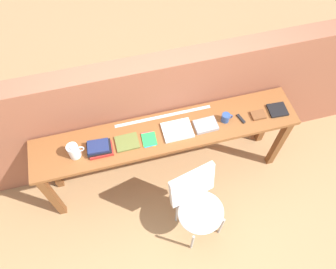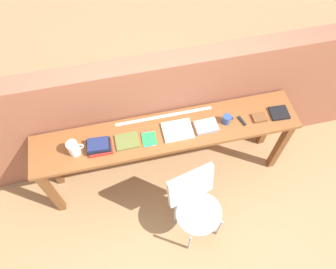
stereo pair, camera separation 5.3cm
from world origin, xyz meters
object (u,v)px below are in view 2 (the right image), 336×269
leather_journal_brown (259,117)px  book_repair_rightmost (279,113)px  book_open_centre (178,130)px  pitcher_white (74,148)px  magazine_cycling (127,141)px  chair_white_moulded (196,204)px  pamphlet_pile_colourful (149,139)px  multitool_folded (242,121)px  book_stack_leftmost (99,146)px  mug (227,119)px

leather_journal_brown → book_repair_rightmost: bearing=3.6°
book_open_centre → leather_journal_brown: 0.79m
leather_journal_brown → pitcher_white: bearing=-179.3°
magazine_cycling → pitcher_white: bearing=-179.1°
book_repair_rightmost → chair_white_moulded: bearing=-145.2°
pamphlet_pile_colourful → multitool_folded: multitool_folded is taller
book_stack_leftmost → leather_journal_brown: book_stack_leftmost is taller
mug → magazine_cycling: bearing=-179.4°
mug → book_stack_leftmost: bearing=-178.7°
chair_white_moulded → multitool_folded: (0.58, 0.57, 0.36)m
pamphlet_pile_colourful → mug: 0.74m
pitcher_white → pamphlet_pile_colourful: (0.66, -0.01, -0.07)m
pitcher_white → book_stack_leftmost: pitcher_white is taller
multitool_folded → leather_journal_brown: bearing=-1.0°
book_repair_rightmost → leather_journal_brown: bearing=-173.7°
book_open_centre → multitool_folded: 0.62m
pamphlet_pile_colourful → book_repair_rightmost: size_ratio=0.96×
chair_white_moulded → magazine_cycling: size_ratio=4.32×
chair_white_moulded → pitcher_white: (-0.97, 0.57, 0.43)m
chair_white_moulded → mug: (0.43, 0.59, 0.40)m
book_stack_leftmost → mug: mug is taller
magazine_cycling → pamphlet_pile_colourful: size_ratio=1.24×
magazine_cycling → book_open_centre: size_ratio=0.76×
chair_white_moulded → leather_journal_brown: leather_journal_brown is taller
chair_white_moulded → mug: size_ratio=8.10×
chair_white_moulded → multitool_folded: size_ratio=8.10×
pitcher_white → pamphlet_pile_colourful: bearing=-0.5°
mug → multitool_folded: size_ratio=1.00×
pitcher_white → mug: (1.40, 0.02, -0.03)m
chair_white_moulded → pitcher_white: bearing=149.5°
book_repair_rightmost → magazine_cycling: bearing=-176.7°
book_stack_leftmost → leather_journal_brown: (1.51, -0.00, -0.03)m
pamphlet_pile_colourful → multitool_folded: (0.89, 0.00, 0.00)m
pitcher_white → book_stack_leftmost: (0.21, -0.01, -0.04)m
book_open_centre → pitcher_white: bearing=-178.8°
book_stack_leftmost → magazine_cycling: size_ratio=1.09×
pitcher_white → multitool_folded: size_ratio=1.67×
chair_white_moulded → leather_journal_brown: 1.01m
magazine_cycling → multitool_folded: size_ratio=1.88×
book_open_centre → multitool_folded: size_ratio=2.47×
pitcher_white → book_repair_rightmost: 1.92m
magazine_cycling → mug: bearing=0.1°
mug → book_repair_rightmost: bearing=-2.1°
pitcher_white → mug: pitcher_white is taller
book_stack_leftmost → multitool_folded: size_ratio=2.04×
pitcher_white → multitool_folded: bearing=-0.2°
pitcher_white → multitool_folded: 1.55m
chair_white_moulded → book_stack_leftmost: bearing=143.2°
book_open_centre → mug: bearing=-0.1°
multitool_folded → leather_journal_brown: 0.17m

